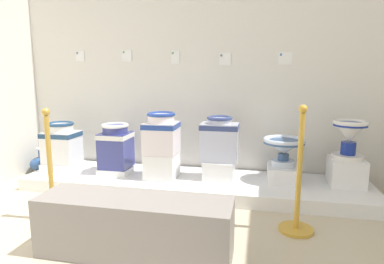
{
  "coord_description": "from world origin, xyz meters",
  "views": [
    {
      "loc": [
        2.78,
        -0.7,
        1.2
      ],
      "look_at": [
        2.11,
        2.5,
        0.62
      ],
      "focal_mm": 30.37,
      "sensor_mm": 36.0,
      "label": 1
    }
  ],
  "objects_px": {
    "antique_toilet_slender_white": "(61,142)",
    "plinth_block_tall_cobalt": "(162,165)",
    "plinth_block_rightmost": "(219,169)",
    "plinth_block_central_ornate": "(117,170)",
    "info_placard_fifth": "(285,58)",
    "plinth_block_broad_patterned": "(346,172)",
    "info_placard_third": "(175,57)",
    "plinth_block_pale_glazed": "(282,173)",
    "info_placard_fourth": "(225,59)",
    "stanchion_post_near_right": "(298,197)",
    "info_placard_first": "(80,56)",
    "decorative_vase_companion": "(43,163)",
    "antique_toilet_rightmost": "(219,138)",
    "stanchion_post_near_left": "(52,190)",
    "antique_toilet_central_ornate": "(116,145)",
    "antique_toilet_tall_cobalt": "(161,133)",
    "plinth_block_slender_white": "(63,166)",
    "antique_toilet_pale_glazed": "(284,147)",
    "museum_bench": "(134,227)",
    "antique_toilet_broad_patterned": "(349,134)",
    "info_placard_second": "(127,56)"
  },
  "relations": [
    {
      "from": "antique_toilet_slender_white",
      "to": "plinth_block_tall_cobalt",
      "type": "height_order",
      "value": "antique_toilet_slender_white"
    },
    {
      "from": "plinth_block_rightmost",
      "to": "plinth_block_central_ornate",
      "type": "bearing_deg",
      "value": -178.57
    },
    {
      "from": "info_placard_fifth",
      "to": "plinth_block_broad_patterned",
      "type": "bearing_deg",
      "value": -28.69
    },
    {
      "from": "plinth_block_rightmost",
      "to": "info_placard_third",
      "type": "xyz_separation_m",
      "value": [
        -0.56,
        0.38,
        1.17
      ]
    },
    {
      "from": "plinth_block_pale_glazed",
      "to": "info_placard_fourth",
      "type": "xyz_separation_m",
      "value": [
        -0.64,
        0.33,
        1.16
      ]
    },
    {
      "from": "plinth_block_rightmost",
      "to": "stanchion_post_near_right",
      "type": "distance_m",
      "value": 1.05
    },
    {
      "from": "info_placard_first",
      "to": "decorative_vase_companion",
      "type": "distance_m",
      "value": 1.38
    },
    {
      "from": "antique_toilet_rightmost",
      "to": "stanchion_post_near_left",
      "type": "xyz_separation_m",
      "value": [
        -1.25,
        -0.99,
        -0.29
      ]
    },
    {
      "from": "plinth_block_broad_patterned",
      "to": "info_placard_fifth",
      "type": "height_order",
      "value": "info_placard_fifth"
    },
    {
      "from": "antique_toilet_central_ornate",
      "to": "antique_toilet_tall_cobalt",
      "type": "height_order",
      "value": "antique_toilet_tall_cobalt"
    },
    {
      "from": "plinth_block_tall_cobalt",
      "to": "plinth_block_pale_glazed",
      "type": "xyz_separation_m",
      "value": [
        1.23,
        0.14,
        -0.05
      ]
    },
    {
      "from": "plinth_block_slender_white",
      "to": "antique_toilet_pale_glazed",
      "type": "height_order",
      "value": "antique_toilet_pale_glazed"
    },
    {
      "from": "plinth_block_slender_white",
      "to": "info_placard_fifth",
      "type": "distance_m",
      "value": 2.73
    },
    {
      "from": "info_placard_fourth",
      "to": "stanchion_post_near_left",
      "type": "xyz_separation_m",
      "value": [
        -1.25,
        -1.38,
        -1.1
      ]
    },
    {
      "from": "decorative_vase_companion",
      "to": "museum_bench",
      "type": "distance_m",
      "value": 2.34
    },
    {
      "from": "antique_toilet_tall_cobalt",
      "to": "antique_toilet_pale_glazed",
      "type": "xyz_separation_m",
      "value": [
        1.23,
        0.14,
        -0.12
      ]
    },
    {
      "from": "plinth_block_slender_white",
      "to": "plinth_block_tall_cobalt",
      "type": "xyz_separation_m",
      "value": [
        1.19,
        -0.04,
        0.09
      ]
    },
    {
      "from": "antique_toilet_broad_patterned",
      "to": "info_placard_third",
      "type": "bearing_deg",
      "value": 169.54
    },
    {
      "from": "antique_toilet_pale_glazed",
      "to": "info_placard_fifth",
      "type": "distance_m",
      "value": 0.94
    },
    {
      "from": "antique_toilet_pale_glazed",
      "to": "stanchion_post_near_right",
      "type": "height_order",
      "value": "stanchion_post_near_right"
    },
    {
      "from": "info_placard_third",
      "to": "decorative_vase_companion",
      "type": "xyz_separation_m",
      "value": [
        -1.62,
        -0.23,
        -1.26
      ]
    },
    {
      "from": "plinth_block_tall_cobalt",
      "to": "info_placard_first",
      "type": "relative_size",
      "value": 2.66
    },
    {
      "from": "plinth_block_broad_patterned",
      "to": "info_placard_third",
      "type": "height_order",
      "value": "info_placard_third"
    },
    {
      "from": "plinth_block_tall_cobalt",
      "to": "plinth_block_pale_glazed",
      "type": "bearing_deg",
      "value": 6.61
    },
    {
      "from": "info_placard_second",
      "to": "info_placard_third",
      "type": "bearing_deg",
      "value": -0.0
    },
    {
      "from": "antique_toilet_broad_patterned",
      "to": "stanchion_post_near_left",
      "type": "relative_size",
      "value": 0.4
    },
    {
      "from": "antique_toilet_slender_white",
      "to": "antique_toilet_tall_cobalt",
      "type": "bearing_deg",
      "value": -1.86
    },
    {
      "from": "museum_bench",
      "to": "plinth_block_slender_white",
      "type": "bearing_deg",
      "value": 136.86
    },
    {
      "from": "plinth_block_broad_patterned",
      "to": "info_placard_third",
      "type": "bearing_deg",
      "value": 169.54
    },
    {
      "from": "plinth_block_tall_cobalt",
      "to": "info_placard_third",
      "type": "xyz_separation_m",
      "value": [
        0.03,
        0.47,
        1.13
      ]
    },
    {
      "from": "plinth_block_pale_glazed",
      "to": "antique_toilet_pale_glazed",
      "type": "xyz_separation_m",
      "value": [
        -0.0,
        0.0,
        0.28
      ]
    },
    {
      "from": "stanchion_post_near_right",
      "to": "plinth_block_slender_white",
      "type": "bearing_deg",
      "value": 163.81
    },
    {
      "from": "info_placard_second",
      "to": "decorative_vase_companion",
      "type": "distance_m",
      "value": 1.67
    },
    {
      "from": "info_placard_fifth",
      "to": "antique_toilet_rightmost",
      "type": "bearing_deg",
      "value": -148.94
    },
    {
      "from": "plinth_block_central_ornate",
      "to": "antique_toilet_rightmost",
      "type": "xyz_separation_m",
      "value": [
        1.13,
        0.03,
        0.4
      ]
    },
    {
      "from": "plinth_block_broad_patterned",
      "to": "museum_bench",
      "type": "relative_size",
      "value": 0.24
    },
    {
      "from": "plinth_block_slender_white",
      "to": "plinth_block_pale_glazed",
      "type": "relative_size",
      "value": 1.05
    },
    {
      "from": "antique_toilet_broad_patterned",
      "to": "plinth_block_central_ornate",
      "type": "bearing_deg",
      "value": -178.14
    },
    {
      "from": "antique_toilet_slender_white",
      "to": "stanchion_post_near_left",
      "type": "relative_size",
      "value": 0.49
    },
    {
      "from": "plinth_block_central_ornate",
      "to": "museum_bench",
      "type": "height_order",
      "value": "museum_bench"
    },
    {
      "from": "plinth_block_slender_white",
      "to": "plinth_block_central_ornate",
      "type": "bearing_deg",
      "value": 2.21
    },
    {
      "from": "antique_toilet_slender_white",
      "to": "info_placard_second",
      "type": "xyz_separation_m",
      "value": [
        0.63,
        0.43,
        0.97
      ]
    },
    {
      "from": "antique_toilet_central_ornate",
      "to": "antique_toilet_pale_glazed",
      "type": "relative_size",
      "value": 1.16
    },
    {
      "from": "antique_toilet_rightmost",
      "to": "info_placard_first",
      "type": "xyz_separation_m",
      "value": [
        -1.74,
        0.38,
        0.86
      ]
    },
    {
      "from": "info_placard_fifth",
      "to": "info_placard_first",
      "type": "bearing_deg",
      "value": -180.0
    },
    {
      "from": "decorative_vase_companion",
      "to": "museum_bench",
      "type": "height_order",
      "value": "museum_bench"
    },
    {
      "from": "plinth_block_tall_cobalt",
      "to": "plinth_block_slender_white",
      "type": "bearing_deg",
      "value": 178.14
    },
    {
      "from": "stanchion_post_near_right",
      "to": "antique_toilet_slender_white",
      "type": "bearing_deg",
      "value": 163.81
    },
    {
      "from": "plinth_block_slender_white",
      "to": "plinth_block_broad_patterned",
      "type": "relative_size",
      "value": 1.23
    },
    {
      "from": "plinth_block_central_ornate",
      "to": "plinth_block_tall_cobalt",
      "type": "bearing_deg",
      "value": -6.68
    }
  ]
}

